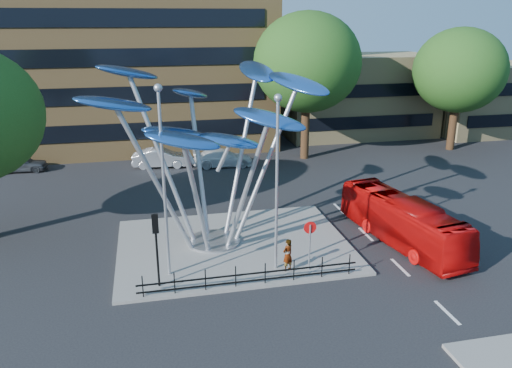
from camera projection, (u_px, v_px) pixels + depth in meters
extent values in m
plane|color=black|center=(282.00, 305.00, 21.03)|extent=(120.00, 120.00, 0.00)
cube|color=slate|center=(234.00, 246.00, 26.36)|extent=(12.00, 9.00, 0.15)
cube|color=tan|center=(357.00, 95.00, 50.81)|extent=(15.00, 8.00, 8.00)
cube|color=tan|center=(489.00, 98.00, 51.97)|extent=(12.00, 8.00, 7.00)
cylinder|color=black|center=(305.00, 125.00, 42.13)|extent=(0.70, 0.70, 5.72)
ellipsoid|color=#1E4313|center=(307.00, 62.00, 40.48)|extent=(8.80, 8.80, 8.10)
cylinder|color=black|center=(453.00, 122.00, 45.09)|extent=(0.70, 0.70, 5.06)
ellipsoid|color=#1E4313|center=(460.00, 70.00, 43.63)|extent=(8.00, 8.00, 7.36)
cylinder|color=#9EA0A5|center=(214.00, 241.00, 26.58)|extent=(2.80, 2.80, 0.12)
cylinder|color=#9EA0A5|center=(189.00, 177.00, 24.56)|extent=(0.24, 0.24, 7.80)
ellipsoid|color=blue|center=(114.00, 104.00, 21.74)|extent=(3.92, 2.95, 1.39)
cylinder|color=#9EA0A5|center=(207.00, 192.00, 24.57)|extent=(0.24, 0.24, 6.40)
ellipsoid|color=blue|center=(183.00, 140.00, 21.27)|extent=(3.47, 1.78, 1.31)
cylinder|color=#9EA0A5|center=(226.00, 184.00, 24.87)|extent=(0.24, 0.24, 7.00)
ellipsoid|color=blue|center=(269.00, 119.00, 22.64)|extent=(3.81, 3.11, 1.36)
cylinder|color=#9EA0A5|center=(235.00, 167.00, 25.54)|extent=(0.24, 0.24, 8.20)
ellipsoid|color=blue|center=(298.00, 83.00, 25.30)|extent=(3.52, 4.06, 1.44)
cylinder|color=#9EA0A5|center=(224.00, 159.00, 26.23)|extent=(0.24, 0.24, 8.60)
ellipsoid|color=blue|center=(257.00, 71.00, 27.16)|extent=(2.21, 3.79, 1.39)
cylinder|color=#9EA0A5|center=(206.00, 171.00, 26.31)|extent=(0.24, 0.24, 7.40)
ellipsoid|color=blue|center=(190.00, 93.00, 27.46)|extent=(3.02, 3.71, 1.34)
cylinder|color=#9EA0A5|center=(191.00, 162.00, 25.36)|extent=(0.24, 0.24, 8.80)
ellipsoid|color=blue|center=(128.00, 72.00, 24.69)|extent=(3.88, 3.60, 1.42)
ellipsoid|color=blue|center=(174.00, 133.00, 24.51)|extent=(3.40, 1.96, 1.13)
ellipsoid|color=blue|center=(230.00, 141.00, 24.63)|extent=(3.39, 2.16, 1.11)
cylinder|color=#9EA0A5|center=(164.00, 188.00, 21.96)|extent=(0.14, 0.14, 8.50)
sphere|color=#9EA0A5|center=(158.00, 88.00, 20.57)|extent=(0.36, 0.36, 0.36)
cylinder|color=#9EA0A5|center=(277.00, 189.00, 22.60)|extent=(0.14, 0.14, 8.00)
sphere|color=#9EA0A5|center=(278.00, 98.00, 21.29)|extent=(0.36, 0.36, 0.36)
cylinder|color=black|center=(157.00, 253.00, 21.77)|extent=(0.10, 0.10, 3.20)
cube|color=black|center=(155.00, 224.00, 21.33)|extent=(0.28, 0.18, 0.85)
sphere|color=#FF0C0C|center=(155.00, 218.00, 21.24)|extent=(0.18, 0.18, 0.18)
cylinder|color=#9EA0A5|center=(310.00, 247.00, 23.34)|extent=(0.08, 0.08, 2.30)
cylinder|color=red|center=(310.00, 228.00, 23.05)|extent=(0.60, 0.04, 0.60)
cube|color=white|center=(310.00, 227.00, 23.07)|extent=(0.42, 0.03, 0.10)
cylinder|color=black|center=(143.00, 286.00, 21.24)|extent=(0.05, 0.05, 1.00)
cylinder|color=black|center=(174.00, 283.00, 21.51)|extent=(0.05, 0.05, 1.00)
cylinder|color=black|center=(205.00, 280.00, 21.79)|extent=(0.05, 0.05, 1.00)
cylinder|color=black|center=(236.00, 276.00, 22.06)|extent=(0.05, 0.05, 1.00)
cylinder|color=black|center=(265.00, 273.00, 22.33)|extent=(0.05, 0.05, 1.00)
cylinder|color=black|center=(294.00, 270.00, 22.61)|extent=(0.05, 0.05, 1.00)
cylinder|color=black|center=(322.00, 267.00, 22.88)|extent=(0.05, 0.05, 1.00)
cylinder|color=black|center=(349.00, 264.00, 23.16)|extent=(0.05, 0.05, 1.00)
cube|color=black|center=(251.00, 274.00, 22.18)|extent=(10.00, 0.06, 0.06)
cube|color=black|center=(251.00, 281.00, 22.29)|extent=(10.00, 0.06, 0.06)
imported|color=#B30808|center=(402.00, 221.00, 26.56)|extent=(3.52, 9.17, 2.49)
imported|color=gray|center=(288.00, 255.00, 23.40)|extent=(0.69, 0.61, 1.59)
imported|color=#43464B|center=(21.00, 163.00, 39.07)|extent=(3.89, 1.70, 1.30)
imported|color=#B9BCC2|center=(161.00, 158.00, 40.26)|extent=(4.70, 2.04, 1.50)
imported|color=silver|center=(223.00, 158.00, 40.49)|extent=(4.90, 2.21, 1.39)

